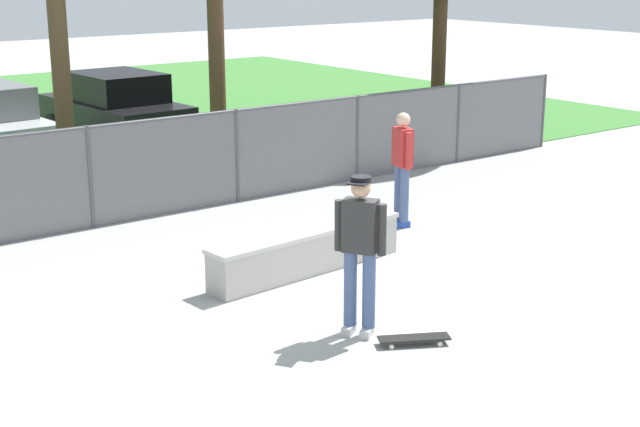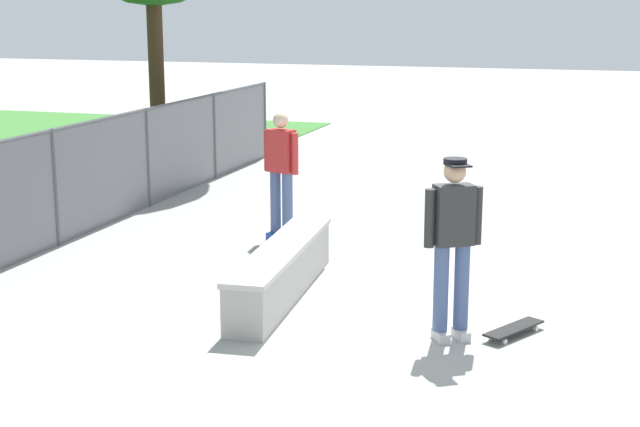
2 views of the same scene
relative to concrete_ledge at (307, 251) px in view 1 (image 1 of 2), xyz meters
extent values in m
plane|color=#9E9E99|center=(-0.08, -1.51, -0.30)|extent=(80.00, 80.00, 0.00)
cube|color=#A8A59E|center=(0.00, 0.00, -0.03)|extent=(3.08, 0.69, 0.53)
cube|color=beige|center=(0.00, 0.00, 0.26)|extent=(3.12, 0.73, 0.06)
cube|color=beige|center=(-0.77, -2.20, -0.25)|extent=(0.28, 0.23, 0.10)
cube|color=beige|center=(-0.89, -2.01, -0.25)|extent=(0.28, 0.23, 0.10)
cylinder|color=#475B89|center=(-0.75, -2.18, 0.24)|extent=(0.15, 0.15, 0.88)
cylinder|color=#475B89|center=(-0.87, -2.00, 0.24)|extent=(0.15, 0.15, 0.88)
cube|color=#2D2D2D|center=(-0.81, -2.09, 0.98)|extent=(0.39, 0.44, 0.60)
cylinder|color=#2D2D2D|center=(-0.67, -2.30, 0.96)|extent=(0.10, 0.10, 0.58)
cylinder|color=#2D2D2D|center=(-0.94, -1.88, 0.96)|extent=(0.10, 0.10, 0.58)
sphere|color=tan|center=(-0.81, -2.09, 1.41)|extent=(0.22, 0.22, 0.22)
cylinder|color=black|center=(-0.81, -2.09, 1.51)|extent=(0.23, 0.23, 0.06)
cube|color=black|center=(-0.92, -2.16, 1.48)|extent=(0.21, 0.23, 0.02)
cube|color=black|center=(-0.52, -2.69, -0.22)|extent=(0.80, 0.56, 0.02)
cube|color=#B2B2B7|center=(-0.76, -2.56, -0.24)|extent=(0.12, 0.15, 0.02)
cube|color=#B2B2B7|center=(-0.28, -2.83, -0.24)|extent=(0.12, 0.15, 0.02)
cylinder|color=silver|center=(-0.72, -2.49, -0.27)|extent=(0.06, 0.05, 0.05)
cylinder|color=silver|center=(-0.80, -2.64, -0.27)|extent=(0.06, 0.05, 0.05)
cylinder|color=silver|center=(-0.24, -2.75, -0.27)|extent=(0.06, 0.05, 0.05)
cylinder|color=silver|center=(-0.32, -2.90, -0.27)|extent=(0.06, 0.05, 0.05)
cylinder|color=#4C4C51|center=(-1.44, 3.78, 0.52)|extent=(0.07, 0.07, 1.64)
cylinder|color=#4C4C51|center=(1.27, 3.78, 0.52)|extent=(0.07, 0.07, 1.64)
cylinder|color=#4C4C51|center=(3.97, 3.78, 0.52)|extent=(0.07, 0.07, 1.64)
cylinder|color=#4C4C51|center=(6.68, 3.78, 0.52)|extent=(0.07, 0.07, 1.64)
cylinder|color=#4C4C51|center=(9.38, 3.78, 0.52)|extent=(0.07, 0.07, 1.64)
cylinder|color=#4C4C51|center=(-0.08, 3.78, 1.31)|extent=(18.94, 0.05, 0.05)
cube|color=slate|center=(-0.08, 3.78, 0.52)|extent=(18.94, 0.01, 1.64)
cylinder|color=brown|center=(-0.94, 5.92, 1.98)|extent=(0.32, 0.32, 4.56)
cylinder|color=#513823|center=(2.26, 6.01, 2.35)|extent=(0.32, 0.32, 5.31)
cylinder|color=#47301E|center=(7.77, 5.52, 1.57)|extent=(0.32, 0.32, 3.75)
cylinder|color=black|center=(-0.51, 10.87, 0.02)|extent=(0.25, 0.65, 0.64)
cylinder|color=black|center=(-0.37, 8.27, 0.02)|extent=(0.25, 0.65, 0.64)
cube|color=black|center=(1.80, 9.81, 0.37)|extent=(2.02, 4.29, 0.70)
cube|color=black|center=(1.81, 9.66, 1.04)|extent=(1.71, 2.18, 0.64)
cylinder|color=black|center=(0.83, 11.06, 0.02)|extent=(0.25, 0.65, 0.64)
cylinder|color=black|center=(2.63, 11.16, 0.02)|extent=(0.25, 0.65, 0.64)
cylinder|color=black|center=(0.97, 8.46, 0.02)|extent=(0.25, 0.65, 0.64)
cylinder|color=black|center=(2.77, 8.56, 0.02)|extent=(0.25, 0.65, 0.64)
cube|color=#2647A5|center=(2.47, 0.82, -0.25)|extent=(0.28, 0.19, 0.10)
cube|color=#2647A5|center=(2.54, 1.03, -0.25)|extent=(0.28, 0.19, 0.10)
cylinder|color=#475B89|center=(2.50, 0.81, 0.24)|extent=(0.15, 0.15, 0.88)
cylinder|color=#475B89|center=(2.57, 1.02, 0.24)|extent=(0.15, 0.15, 0.88)
cube|color=red|center=(2.53, 0.92, 0.98)|extent=(0.34, 0.43, 0.60)
cylinder|color=red|center=(2.45, 0.68, 0.96)|extent=(0.10, 0.10, 0.58)
cylinder|color=red|center=(2.62, 1.15, 0.96)|extent=(0.10, 0.10, 0.58)
sphere|color=beige|center=(2.53, 0.92, 1.41)|extent=(0.22, 0.22, 0.22)
camera|label=1|loc=(-7.05, -9.60, 3.82)|focal=51.81mm
camera|label=2|loc=(-9.74, -3.55, 3.00)|focal=52.77mm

